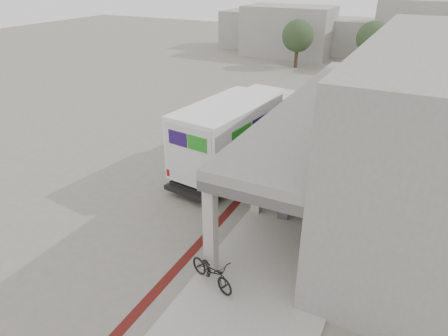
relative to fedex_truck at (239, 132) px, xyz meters
The scene contains 13 objects.
ground 4.56m from the fedex_truck, 84.13° to the right, with size 120.00×120.00×0.00m, color slate.
bike_lane_stripe 3.20m from the fedex_truck, 55.76° to the right, with size 0.35×40.00×0.01m, color #4F120F.
sidewalk 6.32m from the fedex_truck, 42.75° to the right, with size 4.40×28.00×0.12m, color #A09A8F.
transit_building 7.40m from the fedex_truck, ahead, with size 7.60×17.00×7.00m.
distant_backdrop 31.90m from the fedex_truck, 94.36° to the left, with size 28.00×10.00×6.50m.
tree_left 24.38m from the fedex_truck, 100.84° to the left, with size 3.20×3.20×4.80m.
tree_mid 26.05m from the fedex_truck, 84.66° to the left, with size 3.20×3.20×4.80m.
fedex_truck is the anchor object (origin of this frame).
bench 4.83m from the fedex_truck, 38.98° to the right, with size 0.77×1.98×0.45m.
bollard_near 8.08m from the fedex_truck, 71.46° to the right, with size 0.37×0.37×0.55m.
bollard_far 3.57m from the fedex_truck, 38.31° to the right, with size 0.38×0.38×0.57m.
utility_cabinet 7.81m from the fedex_truck, 46.01° to the right, with size 0.50×0.67×1.12m, color gray.
bicycle_black 8.87m from the fedex_truck, 70.55° to the right, with size 0.67×1.92×1.01m, color black.
Camera 1 is at (7.34, -12.87, 9.31)m, focal length 32.00 mm.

